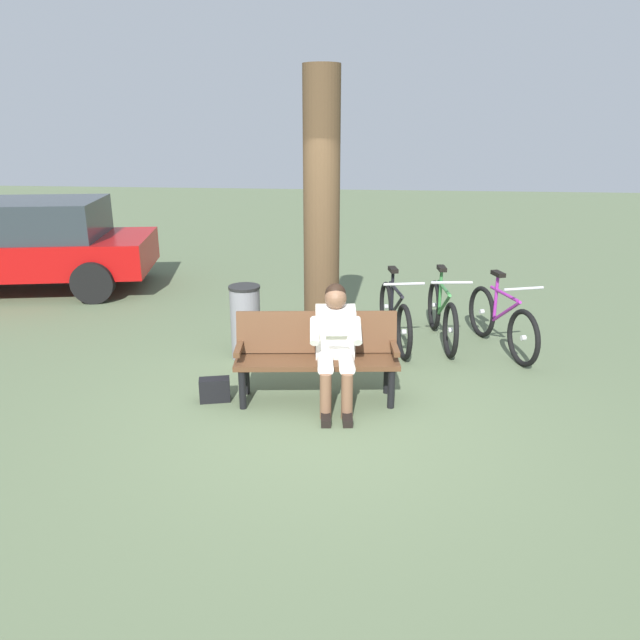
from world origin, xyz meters
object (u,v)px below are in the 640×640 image
at_px(parked_car, 22,244).
at_px(bicycle_purple, 442,315).
at_px(bench, 317,350).
at_px(person_reading, 336,341).
at_px(bicycle_green, 395,316).
at_px(litter_bin, 246,322).
at_px(bicycle_red, 501,322).
at_px(handbag, 215,390).
at_px(tree_trunk, 322,219).

bearing_deg(parked_car, bicycle_purple, 152.91).
distance_m(bench, person_reading, 0.29).
distance_m(bench, bicycle_green, 1.84).
distance_m(person_reading, parked_car, 6.60).
bearing_deg(bicycle_purple, bicycle_green, -84.16).
bearing_deg(bench, bicycle_purple, -134.51).
height_order(litter_bin, parked_car, parked_car).
xyz_separation_m(person_reading, litter_bin, (1.15, -1.14, -0.23)).
xyz_separation_m(bicycle_green, parked_car, (6.02, -1.95, 0.41)).
xyz_separation_m(bench, litter_bin, (0.95, -1.00, -0.07)).
height_order(bicycle_purple, bicycle_green, same).
relative_size(bench, litter_bin, 1.89).
height_order(litter_bin, bicycle_red, bicycle_red).
distance_m(handbag, parked_car, 5.73).
bearing_deg(bench, tree_trunk, -93.00).
bearing_deg(tree_trunk, bicycle_green, -152.76).
height_order(bicycle_red, bicycle_green, same).
bearing_deg(parked_car, person_reading, 133.72).
distance_m(bicycle_purple, parked_car, 6.87).
height_order(litter_bin, bicycle_purple, bicycle_purple).
distance_m(tree_trunk, bicycle_green, 1.59).
bearing_deg(bicycle_purple, person_reading, -38.13).
relative_size(person_reading, handbag, 4.00).
bearing_deg(litter_bin, person_reading, 135.07).
xyz_separation_m(bench, person_reading, (-0.20, 0.14, 0.16)).
bearing_deg(bicycle_red, parked_car, -123.91).
relative_size(handbag, tree_trunk, 0.09).
xyz_separation_m(handbag, bicycle_red, (-3.08, -1.77, 0.24)).
xyz_separation_m(bicycle_purple, bicycle_green, (0.59, 0.13, 0.00)).
bearing_deg(handbag, tree_trunk, -123.38).
bearing_deg(parked_car, handbag, 126.37).
relative_size(person_reading, bicycle_red, 0.74).
distance_m(person_reading, tree_trunk, 1.67).
bearing_deg(bicycle_green, parked_car, -119.70).
xyz_separation_m(person_reading, handbag, (1.20, 0.06, -0.54)).
height_order(person_reading, bicycle_red, person_reading).
height_order(handbag, parked_car, parked_car).
bearing_deg(litter_bin, bicycle_red, -169.26).
xyz_separation_m(person_reading, bicycle_green, (-0.59, -1.79, -0.31)).
height_order(bicycle_red, bicycle_purple, same).
bearing_deg(bench, litter_bin, -53.25).
height_order(bench, parked_car, parked_car).
xyz_separation_m(litter_bin, bicycle_green, (-1.74, -0.65, -0.08)).
relative_size(bench, bicycle_purple, 0.98).
bearing_deg(bicycle_green, bicycle_purple, 90.59).
relative_size(handbag, bicycle_red, 0.19).
bearing_deg(bicycle_green, tree_trunk, -74.51).
relative_size(bicycle_purple, parked_car, 0.37).
relative_size(tree_trunk, litter_bin, 3.71).
bearing_deg(bicycle_purple, litter_bin, -77.99).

